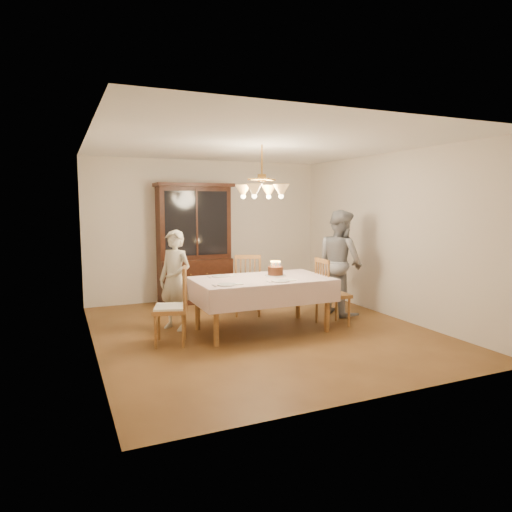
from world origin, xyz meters
name	(u,v)px	position (x,y,z in m)	size (l,w,h in m)	color
ground	(262,331)	(0.00, 0.00, 0.00)	(5.00, 5.00, 0.00)	brown
room_shell	(262,219)	(0.00, 0.00, 1.58)	(5.00, 5.00, 5.00)	white
dining_table	(262,283)	(0.00, 0.00, 0.68)	(1.90, 1.10, 0.76)	brown
china_hutch	(194,245)	(-0.33, 2.25, 1.04)	(1.38, 0.54, 2.16)	black
chair_far_side	(248,288)	(0.18, 0.94, 0.44)	(0.56, 0.55, 1.00)	brown
chair_left_end	(171,309)	(-1.32, -0.10, 0.45)	(0.53, 0.55, 1.00)	brown
chair_right_end	(332,296)	(1.09, -0.13, 0.44)	(0.44, 0.46, 1.00)	brown
elderly_woman	(175,280)	(-1.10, 0.58, 0.72)	(0.52, 0.34, 1.43)	beige
adult_in_grey	(340,262)	(1.59, 0.42, 0.85)	(0.83, 0.64, 1.70)	slate
birthday_cake	(275,271)	(0.26, 0.10, 0.82)	(0.30, 0.30, 0.22)	white
place_setting_near_left	(228,285)	(-0.63, -0.34, 0.77)	(0.39, 0.24, 0.02)	white
place_setting_near_right	(281,281)	(0.13, -0.35, 0.77)	(0.40, 0.25, 0.02)	white
place_setting_far_left	(222,276)	(-0.47, 0.35, 0.77)	(0.41, 0.26, 0.02)	white
chandelier	(262,191)	(0.00, 0.00, 1.98)	(0.62, 0.62, 0.73)	#BF8C3F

